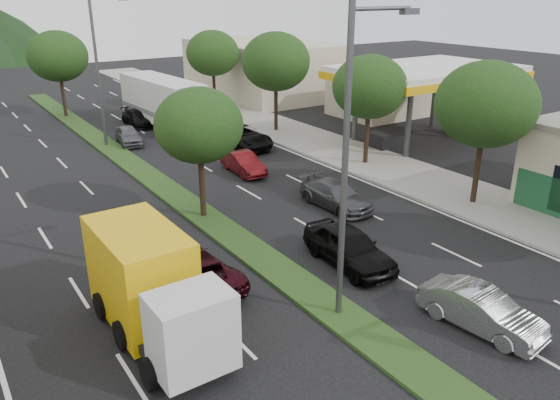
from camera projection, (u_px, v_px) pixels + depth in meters
sidewalk_right at (322, 144)px, 37.75m from camera, size 5.00×90.00×0.15m
median at (131, 164)px, 33.61m from camera, size 1.60×56.00×0.12m
gas_canopy at (426, 75)px, 37.14m from camera, size 12.20×8.20×5.25m
bldg_right_far at (262, 68)px, 55.20m from camera, size 10.00×16.00×5.20m
tree_r_b at (486, 105)px, 25.62m from camera, size 4.80×4.80×6.94m
tree_r_c at (370, 87)px, 31.93m from camera, size 4.40×4.40×6.48m
tree_r_d at (276, 62)px, 39.53m from camera, size 5.00×5.00×7.17m
tree_r_e at (213, 53)px, 47.38m from camera, size 4.60×4.60×6.71m
tree_med_near at (199, 126)px, 24.28m from camera, size 4.00×4.00×6.02m
tree_med_far at (58, 56)px, 44.23m from camera, size 4.80×4.80×6.94m
streetlight_near at (351, 152)px, 16.21m from camera, size 2.60×0.25×10.00m
streetlight_mid at (100, 63)px, 35.60m from camera, size 2.60×0.25×10.00m
sedan_silver at (481, 310)px, 17.19m from camera, size 1.90×4.13×1.31m
suv_maroon at (192, 269)px, 19.70m from camera, size 2.52×4.86×1.31m
car_queue_a at (349, 247)px, 21.18m from camera, size 2.07×4.56×1.52m
car_queue_b at (336, 195)px, 26.88m from camera, size 1.89×4.37×1.25m
car_queue_c at (243, 163)px, 31.84m from camera, size 1.50×3.79×1.23m
car_queue_d at (240, 136)px, 37.06m from camera, size 2.89×5.56×1.50m
car_queue_e at (128, 135)px, 37.83m from camera, size 1.94×3.81×1.24m
car_queue_f at (138, 118)px, 43.03m from camera, size 1.75×4.23×1.22m
box_truck at (151, 288)px, 16.77m from camera, size 2.64×6.54×3.20m
motorhome at (162, 101)px, 42.30m from camera, size 3.58×9.84×3.71m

